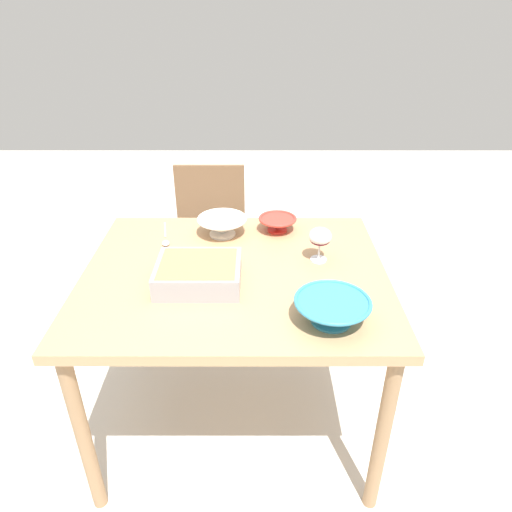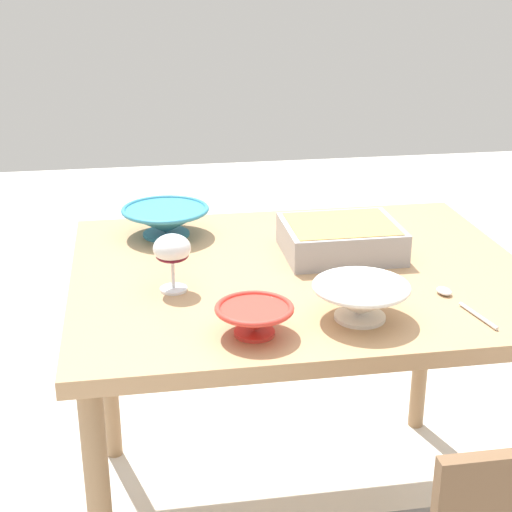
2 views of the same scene
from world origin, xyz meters
name	(u,v)px [view 1 (image 1 of 2)]	position (x,y,z in m)	size (l,w,h in m)	color
ground_plane	(239,416)	(0.00, 0.00, 0.00)	(8.00, 8.00, 0.00)	beige
dining_table	(235,289)	(0.00, 0.00, 0.69)	(1.12, 0.92, 0.77)	tan
chair	(210,238)	(0.17, -0.81, 0.48)	(0.40, 0.38, 0.86)	#595959
wine_glass	(320,238)	(-0.32, -0.08, 0.87)	(0.09, 0.09, 0.14)	white
casserole_dish	(199,272)	(0.12, 0.08, 0.82)	(0.29, 0.24, 0.08)	#99999E
mixing_bowl	(222,225)	(0.06, -0.29, 0.82)	(0.21, 0.21, 0.08)	white
small_bowl	(277,223)	(-0.17, -0.33, 0.81)	(0.16, 0.16, 0.06)	red
serving_bowl	(332,309)	(-0.31, 0.30, 0.82)	(0.24, 0.24, 0.08)	teal
serving_spoon	(165,239)	(0.30, -0.24, 0.78)	(0.06, 0.22, 0.01)	silver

